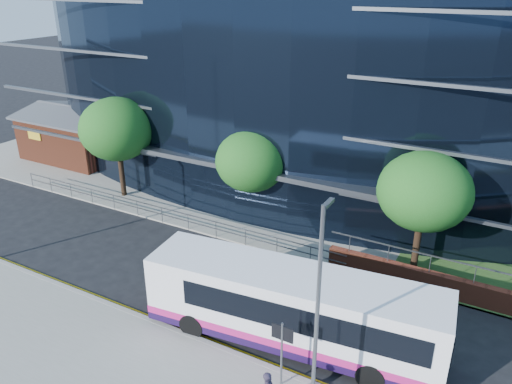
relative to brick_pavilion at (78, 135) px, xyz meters
The scene contains 14 objects.
ground 25.88m from the brick_pavilion, 31.53° to the right, with size 200.00×200.00×0.00m, color black.
kerb 26.41m from the brick_pavilion, 33.38° to the right, with size 80.00×0.25×0.16m, color gray.
yellow_line_outer 26.31m from the brick_pavilion, 33.02° to the right, with size 80.00×0.08×0.01m, color gold.
yellow_line_inner 26.23m from the brick_pavilion, 32.74° to the right, with size 80.00×0.08×0.01m, color gold.
far_forecourt 16.30m from the brick_pavilion, ahead, with size 50.00×8.00×0.10m, color gray.
glass_office 20.37m from the brick_pavilion, 22.21° to the left, with size 44.00×23.10×16.00m.
brick_pavilion is the anchor object (origin of this frame).
guard_railings 15.48m from the brick_pavilion, 24.90° to the right, with size 24.00×0.05×1.10m.
street_sign 30.49m from the brick_pavilion, 29.65° to the right, with size 0.85×0.09×2.80m.
tree_far_a 10.48m from the brick_pavilion, 26.55° to the right, with size 4.95×4.95×6.98m.
tree_far_b 19.55m from the brick_pavilion, 11.88° to the right, with size 4.29×4.29×6.05m.
tree_far_c 29.46m from the brick_pavilion, ahead, with size 4.62×4.62×6.51m.
streetlight_east 32.19m from the brick_pavilion, 29.24° to the right, with size 0.15×0.77×8.00m.
city_bus 28.77m from the brick_pavilion, 26.01° to the right, with size 12.56×4.10×3.34m.
Camera 1 is at (10.59, -14.57, 14.22)m, focal length 35.00 mm.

